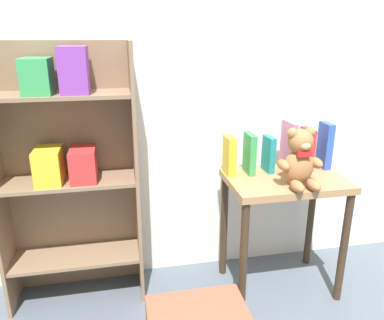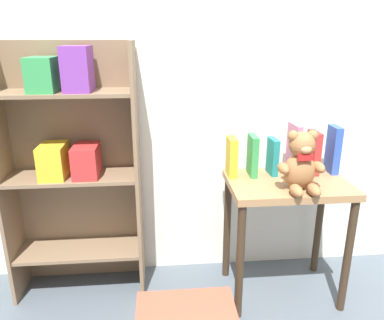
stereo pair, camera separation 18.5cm
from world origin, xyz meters
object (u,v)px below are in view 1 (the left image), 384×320
object	(u,v)px
bookshelf_side	(68,161)
book_standing_green	(250,154)
book_standing_yellow	(229,156)
book_standing_red	(307,149)
book_standing_blue	(325,145)
book_standing_teal	(269,154)
book_standing_pink	(288,146)
display_table	(284,199)
teddy_bear	(300,160)

from	to	relation	value
bookshelf_side	book_standing_green	world-z (taller)	bookshelf_side
book_standing_green	book_standing_yellow	bearing A→B (deg)	178.07
book_standing_red	book_standing_blue	distance (m)	0.11
book_standing_teal	book_standing_blue	size ratio (longest dim) A/B	0.77
bookshelf_side	book_standing_teal	world-z (taller)	bookshelf_side
book_standing_pink	display_table	bearing A→B (deg)	-118.15
bookshelf_side	teddy_bear	world-z (taller)	bookshelf_side
book_standing_yellow	book_standing_teal	bearing A→B (deg)	-0.58
book_standing_pink	teddy_bear	bearing A→B (deg)	-102.62
teddy_bear	book_standing_green	bearing A→B (deg)	129.54
book_standing_pink	book_standing_blue	xyz separation A→B (m)	(0.22, 0.00, -0.01)
book_standing_blue	display_table	bearing A→B (deg)	-155.63
book_standing_red	book_standing_yellow	bearing A→B (deg)	179.59
book_standing_teal	book_standing_pink	bearing A→B (deg)	-3.60
bookshelf_side	book_standing_red	bearing A→B (deg)	-2.92
bookshelf_side	book_standing_blue	world-z (taller)	bookshelf_side
book_standing_green	book_standing_teal	bearing A→B (deg)	3.34
teddy_bear	book_standing_teal	distance (m)	0.23
book_standing_teal	book_standing_blue	world-z (taller)	book_standing_blue
book_standing_yellow	book_standing_green	xyz separation A→B (m)	(0.11, -0.01, 0.01)
book_standing_yellow	book_standing_green	size ratio (longest dim) A/B	0.94
bookshelf_side	book_standing_yellow	world-z (taller)	bookshelf_side
teddy_bear	book_standing_red	bearing A→B (deg)	55.15
teddy_bear	book_standing_yellow	world-z (taller)	teddy_bear
book_standing_yellow	display_table	bearing A→B (deg)	-22.90
teddy_bear	book_standing_blue	xyz separation A→B (m)	(0.26, 0.22, -0.01)
book_standing_teal	book_standing_red	size ratio (longest dim) A/B	0.85
teddy_bear	book_standing_pink	size ratio (longest dim) A/B	1.08
book_standing_blue	book_standing_teal	bearing A→B (deg)	-178.07
book_standing_yellow	teddy_bear	bearing A→B (deg)	-37.81
book_standing_yellow	book_standing_teal	size ratio (longest dim) A/B	1.05
bookshelf_side	book_standing_teal	xyz separation A→B (m)	(1.03, -0.06, -0.01)
book_standing_yellow	book_standing_blue	distance (m)	0.54
bookshelf_side	book_standing_teal	bearing A→B (deg)	-3.32
teddy_bear	book_standing_yellow	bearing A→B (deg)	142.41
book_standing_pink	book_standing_red	distance (m)	0.11
display_table	book_standing_blue	xyz separation A→B (m)	(0.27, 0.11, 0.24)
teddy_bear	book_standing_red	size ratio (longest dim) A/B	1.27
display_table	book_standing_teal	xyz separation A→B (m)	(-0.05, 0.11, 0.22)
display_table	book_standing_red	xyz separation A→B (m)	(0.16, 0.11, 0.23)
bookshelf_side	book_standing_pink	world-z (taller)	bookshelf_side
display_table	book_standing_red	size ratio (longest dim) A/B	2.91
book_standing_green	book_standing_pink	bearing A→B (deg)	1.77
display_table	book_standing_pink	distance (m)	0.28
book_standing_green	book_standing_red	xyz separation A→B (m)	(0.32, 0.00, 0.01)
teddy_bear	book_standing_red	distance (m)	0.26
book_standing_teal	book_standing_blue	distance (m)	0.33
display_table	book_standing_blue	bearing A→B (deg)	22.41
book_standing_red	book_standing_blue	bearing A→B (deg)	2.10
bookshelf_side	book_standing_green	size ratio (longest dim) A/B	6.25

